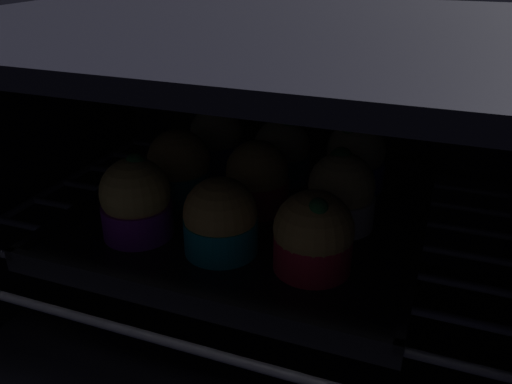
% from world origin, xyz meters
% --- Properties ---
extents(oven_cavity, '(0.59, 0.47, 0.37)m').
position_xyz_m(oven_cavity, '(0.00, 0.26, 0.17)').
color(oven_cavity, black).
rests_on(oven_cavity, ground).
extents(oven_rack, '(0.55, 0.42, 0.01)m').
position_xyz_m(oven_rack, '(0.00, 0.22, 0.14)').
color(oven_rack, '#42424C').
rests_on(oven_rack, oven_cavity).
extents(baking_tray, '(0.36, 0.36, 0.02)m').
position_xyz_m(baking_tray, '(0.00, 0.24, 0.15)').
color(baking_tray, black).
rests_on(baking_tray, oven_rack).
extents(muffin_row0_col0, '(0.07, 0.07, 0.09)m').
position_xyz_m(muffin_row0_col0, '(-0.09, 0.14, 0.19)').
color(muffin_row0_col0, '#7A238C').
rests_on(muffin_row0_col0, baking_tray).
extents(muffin_row0_col1, '(0.07, 0.07, 0.07)m').
position_xyz_m(muffin_row0_col1, '(0.00, 0.15, 0.18)').
color(muffin_row0_col1, '#0C8C84').
rests_on(muffin_row0_col1, baking_tray).
extents(muffin_row0_col2, '(0.07, 0.07, 0.08)m').
position_xyz_m(muffin_row0_col2, '(0.09, 0.15, 0.18)').
color(muffin_row0_col2, red).
rests_on(muffin_row0_col2, baking_tray).
extents(muffin_row1_col0, '(0.07, 0.07, 0.08)m').
position_xyz_m(muffin_row1_col0, '(-0.09, 0.24, 0.19)').
color(muffin_row1_col0, '#0C8C84').
rests_on(muffin_row1_col0, baking_tray).
extents(muffin_row1_col1, '(0.07, 0.07, 0.08)m').
position_xyz_m(muffin_row1_col1, '(0.00, 0.24, 0.19)').
color(muffin_row1_col1, red).
rests_on(muffin_row1_col1, baking_tray).
extents(muffin_row1_col2, '(0.07, 0.07, 0.08)m').
position_xyz_m(muffin_row1_col2, '(0.09, 0.24, 0.19)').
color(muffin_row1_col2, silver).
rests_on(muffin_row1_col2, baking_tray).
extents(muffin_row2_col0, '(0.07, 0.07, 0.08)m').
position_xyz_m(muffin_row2_col0, '(-0.09, 0.33, 0.19)').
color(muffin_row2_col0, '#1928B7').
rests_on(muffin_row2_col0, baking_tray).
extents(muffin_row2_col1, '(0.07, 0.07, 0.08)m').
position_xyz_m(muffin_row2_col1, '(0.00, 0.33, 0.19)').
color(muffin_row2_col1, '#0C8C84').
rests_on(muffin_row2_col1, baking_tray).
extents(muffin_row2_col2, '(0.07, 0.07, 0.08)m').
position_xyz_m(muffin_row2_col2, '(0.09, 0.33, 0.19)').
color(muffin_row2_col2, '#1928B7').
rests_on(muffin_row2_col2, baking_tray).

